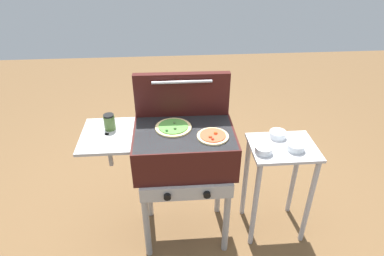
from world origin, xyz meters
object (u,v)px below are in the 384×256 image
(pizza_pepperoni, at_px, (213,136))
(prep_table, at_px, (279,171))
(sauce_jar, at_px, (109,122))
(topping_bowl_far, at_px, (296,147))
(pizza_veggie, at_px, (173,127))
(grill, at_px, (182,150))
(topping_bowl_near, at_px, (278,135))
(topping_bowl_middle, at_px, (264,150))

(pizza_pepperoni, distance_m, prep_table, 0.62)
(sauce_jar, relative_size, topping_bowl_far, 0.90)
(pizza_veggie, bearing_deg, sauce_jar, 176.67)
(prep_table, bearing_deg, pizza_veggie, 177.06)
(grill, height_order, topping_bowl_near, grill)
(pizza_pepperoni, distance_m, sauce_jar, 0.65)
(pizza_veggie, bearing_deg, topping_bowl_near, 5.74)
(topping_bowl_far, xyz_separation_m, topping_bowl_middle, (-0.22, -0.02, 0.00))
(grill, xyz_separation_m, pizza_veggie, (-0.05, 0.04, 0.15))
(pizza_pepperoni, xyz_separation_m, topping_bowl_near, (0.48, 0.19, -0.14))
(sauce_jar, distance_m, topping_bowl_middle, 1.00)
(prep_table, relative_size, topping_bowl_far, 6.52)
(pizza_pepperoni, xyz_separation_m, topping_bowl_far, (0.55, 0.04, -0.14))
(topping_bowl_near, bearing_deg, sauce_jar, -177.49)
(sauce_jar, height_order, topping_bowl_far, sauce_jar)
(pizza_pepperoni, height_order, topping_bowl_far, pizza_pepperoni)
(grill, distance_m, topping_bowl_far, 0.74)
(prep_table, distance_m, topping_bowl_far, 0.25)
(topping_bowl_near, height_order, topping_bowl_middle, same)
(prep_table, bearing_deg, pizza_pepperoni, -170.15)
(grill, distance_m, prep_table, 0.71)
(prep_table, bearing_deg, topping_bowl_far, -36.19)
(topping_bowl_near, bearing_deg, topping_bowl_far, -65.24)
(topping_bowl_far, bearing_deg, prep_table, 143.81)
(grill, height_order, pizza_veggie, pizza_veggie)
(topping_bowl_far, distance_m, topping_bowl_middle, 0.22)
(sauce_jar, height_order, topping_bowl_middle, sauce_jar)
(pizza_pepperoni, xyz_separation_m, topping_bowl_middle, (0.34, 0.02, -0.14))
(pizza_veggie, bearing_deg, topping_bowl_middle, -9.86)
(sauce_jar, bearing_deg, topping_bowl_middle, -7.20)
(topping_bowl_near, height_order, topping_bowl_far, same)
(topping_bowl_middle, bearing_deg, topping_bowl_near, 50.01)
(pizza_veggie, bearing_deg, pizza_pepperoni, -27.22)
(topping_bowl_far, relative_size, topping_bowl_middle, 1.01)
(topping_bowl_middle, bearing_deg, prep_table, 22.24)
(pizza_pepperoni, distance_m, topping_bowl_near, 0.54)
(topping_bowl_near, bearing_deg, topping_bowl_middle, -129.99)
(pizza_veggie, relative_size, topping_bowl_near, 2.02)
(pizza_veggie, distance_m, topping_bowl_near, 0.73)
(prep_table, relative_size, topping_bowl_near, 6.59)
(pizza_veggie, height_order, topping_bowl_near, pizza_veggie)
(sauce_jar, distance_m, prep_table, 1.20)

